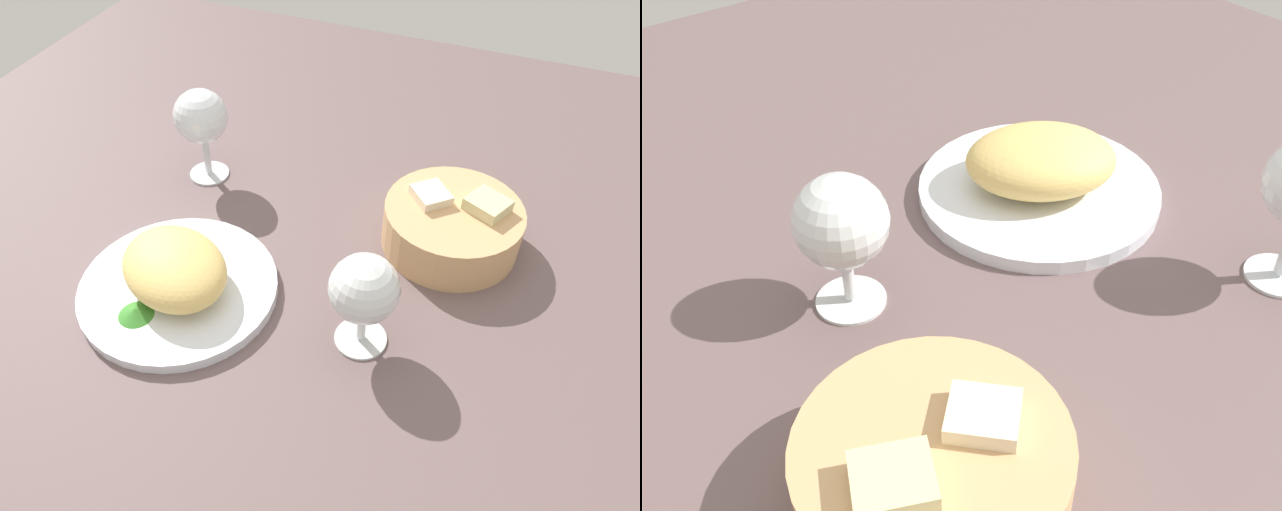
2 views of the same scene
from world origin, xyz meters
The scene contains 6 objects.
ground_plane centered at (0.00, 0.00, -1.00)cm, with size 140.00×140.00×2.00cm, color #634F50.
plate centered at (-13.31, -5.63, 0.70)cm, with size 23.58×23.58×1.40cm, color white.
omelette centered at (-13.31, -5.63, 4.19)cm, with size 14.50×11.17×5.57cm, color #E4C16A.
lettuce_garnish centered at (-15.24, -11.52, 1.92)cm, with size 4.09×4.09×1.03cm, color #39862D.
bread_basket centered at (14.68, 14.77, 3.13)cm, with size 17.34×17.34×7.50cm.
wine_glass_near centered at (9.17, -4.26, 8.01)cm, with size 7.56×7.56×12.21cm.
Camera 2 is at (29.68, 36.49, 42.85)cm, focal length 41.59 mm.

